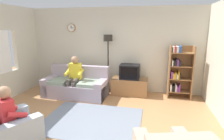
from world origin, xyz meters
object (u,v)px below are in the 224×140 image
object	(u,v)px
couch	(76,86)
person_on_couch	(74,75)
tv	(130,72)
tv_stand	(130,86)
person_in_left_armchair	(12,113)
bookshelf	(178,71)
floor_lamp	(108,47)
armchair_near_window	(9,131)

from	to	relation	value
couch	person_on_couch	xyz separation A→B (m)	(-0.01, -0.11, 0.39)
couch	tv	distance (m)	1.71
tv_stand	person_in_left_armchair	xyz separation A→B (m)	(-1.69, -3.03, 0.35)
couch	tv_stand	xyz separation A→B (m)	(1.58, 0.51, -0.05)
bookshelf	person_in_left_armchair	bearing A→B (deg)	-135.27
tv_stand	floor_lamp	world-z (taller)	floor_lamp
person_on_couch	person_in_left_armchair	xyz separation A→B (m)	(-0.10, -2.41, -0.09)
tv	bookshelf	size ratio (longest dim) A/B	0.38
floor_lamp	person_in_left_armchair	xyz separation A→B (m)	(-0.97, -3.13, -0.85)
tv_stand	tv	size ratio (longest dim) A/B	1.83
bookshelf	person_in_left_armchair	distance (m)	4.40
tv_stand	bookshelf	world-z (taller)	bookshelf
couch	tv	size ratio (longest dim) A/B	3.20
tv_stand	couch	bearing A→B (deg)	-162.10
tv	person_on_couch	distance (m)	1.70
couch	tv	world-z (taller)	tv
couch	person_on_couch	size ratio (longest dim) A/B	1.55
tv	floor_lamp	size ratio (longest dim) A/B	0.32
tv	armchair_near_window	world-z (taller)	tv
tv_stand	floor_lamp	distance (m)	1.40
tv_stand	person_on_couch	distance (m)	1.76
couch	person_in_left_armchair	distance (m)	2.54
person_on_couch	floor_lamp	bearing A→B (deg)	39.71
couch	person_on_couch	world-z (taller)	person_on_couch
person_on_couch	tv	bearing A→B (deg)	20.60
bookshelf	person_in_left_armchair	world-z (taller)	bookshelf
bookshelf	armchair_near_window	xyz separation A→B (m)	(-3.17, -3.17, -0.51)
person_on_couch	bookshelf	bearing A→B (deg)	12.85
bookshelf	person_on_couch	size ratio (longest dim) A/B	1.26
tv_stand	tv	xyz separation A→B (m)	(0.00, -0.02, 0.48)
tv	person_on_couch	size ratio (longest dim) A/B	0.48
floor_lamp	person_in_left_armchair	distance (m)	3.38
tv	armchair_near_window	distance (m)	3.56
armchair_near_window	person_on_couch	world-z (taller)	person_on_couch
tv	floor_lamp	world-z (taller)	floor_lamp
couch	armchair_near_window	distance (m)	2.60
armchair_near_window	tv	bearing A→B (deg)	60.65
armchair_near_window	person_in_left_armchair	size ratio (longest dim) A/B	1.03
tv_stand	armchair_near_window	world-z (taller)	armchair_near_window
bookshelf	tv_stand	bearing A→B (deg)	-177.27
floor_lamp	tv_stand	bearing A→B (deg)	-7.82
floor_lamp	tv	bearing A→B (deg)	-9.73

